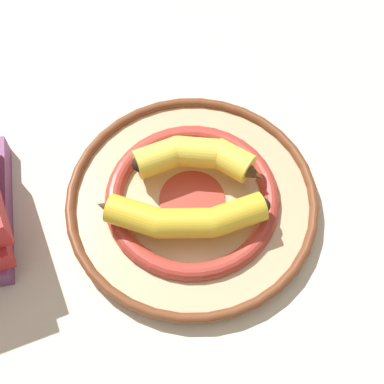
{
  "coord_description": "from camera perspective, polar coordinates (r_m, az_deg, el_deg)",
  "views": [
    {
      "loc": [
        0.29,
        -0.14,
        0.61
      ],
      "look_at": [
        0.01,
        0.02,
        0.03
      ],
      "focal_mm": 50.0,
      "sensor_mm": 36.0,
      "label": 1
    }
  ],
  "objects": [
    {
      "name": "ground_plane",
      "position": [
        0.69,
        -1.84,
        -1.6
      ],
      "size": [
        2.8,
        2.8,
        0.0
      ],
      "primitive_type": "plane",
      "color": "beige"
    },
    {
      "name": "decorative_bowl",
      "position": [
        0.68,
        0.0,
        -0.83
      ],
      "size": [
        0.32,
        0.32,
        0.03
      ],
      "color": "tan",
      "rests_on": "ground_plane"
    },
    {
      "name": "banana_a",
      "position": [
        0.67,
        0.79,
        3.72
      ],
      "size": [
        0.12,
        0.15,
        0.04
      ],
      "rotation": [
        0.0,
        0.0,
        4.12
      ],
      "color": "yellow",
      "rests_on": "decorative_bowl"
    },
    {
      "name": "banana_b",
      "position": [
        0.63,
        -1.0,
        -2.8
      ],
      "size": [
        0.13,
        0.19,
        0.04
      ],
      "rotation": [
        0.0,
        0.0,
        7.36
      ],
      "color": "gold",
      "rests_on": "decorative_bowl"
    }
  ]
}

